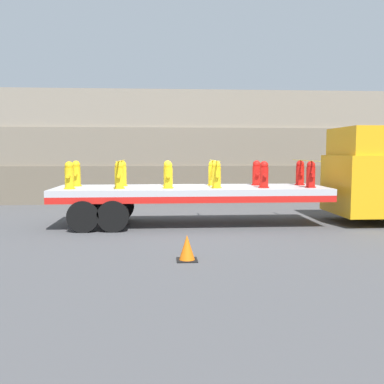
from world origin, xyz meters
The scene contains 20 objects.
ground_plane centered at (0.00, 0.00, 0.00)m, with size 120.00×120.00×0.00m, color #474749.
rock_cliff centered at (0.00, 7.39, 2.64)m, with size 60.00×3.30×5.28m.
truck_cab centered at (6.28, 0.00, 1.61)m, with size 2.78×2.74×3.21m.
flatbed_trailer centered at (-0.55, 0.00, 1.01)m, with size 8.82×2.54×1.25m.
fire_hydrant_yellow_near_0 centered at (-3.81, -0.54, 1.67)m, with size 0.35×0.48×0.85m.
fire_hydrant_yellow_far_0 centered at (-3.81, 0.54, 1.67)m, with size 0.35×0.48×0.85m.
fire_hydrant_yellow_near_1 centered at (-2.29, -0.54, 1.67)m, with size 0.35×0.48×0.85m.
fire_hydrant_yellow_far_1 centered at (-2.29, 0.54, 1.67)m, with size 0.35×0.48×0.85m.
fire_hydrant_yellow_near_2 centered at (-0.76, -0.54, 1.67)m, with size 0.35×0.48×0.85m.
fire_hydrant_yellow_far_2 centered at (-0.76, 0.54, 1.67)m, with size 0.35×0.48×0.85m.
fire_hydrant_yellow_near_3 centered at (0.76, -0.54, 1.67)m, with size 0.35×0.48×0.85m.
fire_hydrant_yellow_far_3 centered at (0.76, 0.54, 1.67)m, with size 0.35×0.48×0.85m.
fire_hydrant_red_near_4 centered at (2.29, -0.54, 1.67)m, with size 0.35×0.48×0.85m.
fire_hydrant_red_far_4 centered at (2.29, 0.54, 1.67)m, with size 0.35×0.48×0.85m.
fire_hydrant_red_near_5 centered at (3.81, -0.54, 1.67)m, with size 0.35×0.48×0.85m.
fire_hydrant_red_far_5 centered at (3.81, 0.54, 1.67)m, with size 0.35×0.48×0.85m.
cargo_strap_rear centered at (-2.29, 0.00, 2.11)m, with size 0.05×2.64×0.01m.
cargo_strap_middle centered at (0.76, 0.00, 2.11)m, with size 0.05×2.64×0.01m.
cargo_strap_front centered at (3.81, 0.00, 2.11)m, with size 0.05×2.64×0.01m.
traffic_cone centered at (-0.41, -4.69, 0.28)m, with size 0.46×0.46×0.58m.
Camera 1 is at (-0.94, -13.94, 2.39)m, focal length 40.00 mm.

